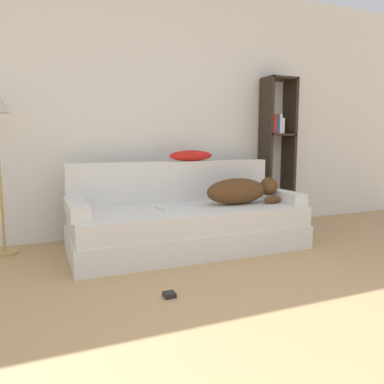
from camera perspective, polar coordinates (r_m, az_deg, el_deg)
The scene contains 10 objects.
wall_back at distance 4.07m, azimuth -7.93°, elevation 12.65°, with size 7.46×0.06×2.70m.
couch at distance 3.50m, azimuth -0.61°, elevation -5.50°, with size 2.13×0.93×0.39m.
couch_backrest at distance 3.80m, azimuth -2.87°, elevation 1.66°, with size 2.09×0.15×0.40m.
couch_arm_left at distance 3.21m, azimuth -17.23°, elevation -2.39°, with size 0.15×0.74×0.11m.
couch_arm_right at distance 3.92m, azimuth 12.96°, elevation -0.47°, with size 0.15×0.74×0.11m.
dog at distance 3.64m, azimuth 7.61°, elevation 0.21°, with size 0.76×0.26×0.26m.
laptop at distance 3.39m, azimuth -2.41°, elevation -2.32°, with size 0.34×0.28×0.02m.
throw_pillow at distance 3.83m, azimuth -0.16°, elevation 5.56°, with size 0.47×0.17×0.11m.
bookshelf at distance 4.59m, azimuth 12.83°, elevation 7.11°, with size 0.37×0.26×1.73m.
power_adapter at distance 2.49m, azimuth -3.48°, elevation -15.35°, with size 0.07×0.07×0.03m.
Camera 1 is at (-1.05, -0.92, 0.99)m, focal length 35.00 mm.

